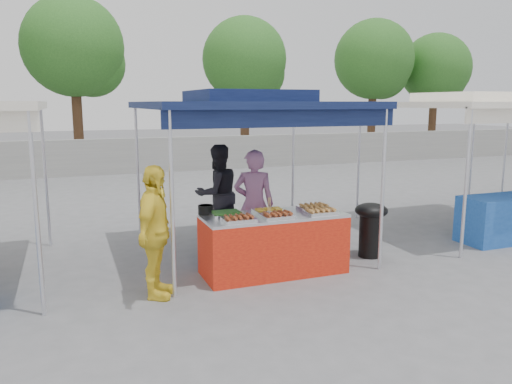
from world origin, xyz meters
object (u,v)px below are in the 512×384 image
object	(u,v)px
helper_man	(218,194)
customer_person	(155,232)
vendor_woman	(254,205)
cooking_pot	(206,210)
wok_burner	(371,225)
vendor_table	(274,244)

from	to	relation	value
helper_man	customer_person	xyz separation A→B (m)	(-1.44, -2.17, -0.02)
vendor_woman	cooking_pot	bearing A→B (deg)	46.06
wok_burner	customer_person	distance (m)	3.47
cooking_pot	customer_person	bearing A→B (deg)	-140.77
vendor_table	wok_burner	bearing A→B (deg)	5.78
wok_burner	vendor_woman	size ratio (longest dim) A/B	0.51
vendor_table	wok_burner	distance (m)	1.73
vendor_table	wok_burner	size ratio (longest dim) A/B	2.33
helper_man	vendor_woman	bearing A→B (deg)	90.48
customer_person	vendor_table	bearing A→B (deg)	-53.21
wok_burner	helper_man	bearing A→B (deg)	158.91
cooking_pot	vendor_woman	xyz separation A→B (m)	(0.87, 0.39, -0.07)
wok_burner	vendor_woman	bearing A→B (deg)	-179.05
vendor_woman	helper_man	size ratio (longest dim) A/B	1.00
vendor_woman	helper_man	xyz separation A→B (m)	(-0.25, 1.11, -0.00)
cooking_pot	customer_person	xyz separation A→B (m)	(-0.82, -0.67, -0.09)
vendor_woman	helper_man	distance (m)	1.14
cooking_pot	customer_person	size ratio (longest dim) A/B	0.13
cooking_pot	helper_man	size ratio (longest dim) A/B	0.13
wok_burner	customer_person	bearing A→B (deg)	-152.66
vendor_table	cooking_pot	size ratio (longest dim) A/B	9.27
wok_burner	customer_person	xyz separation A→B (m)	(-3.42, -0.48, 0.32)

